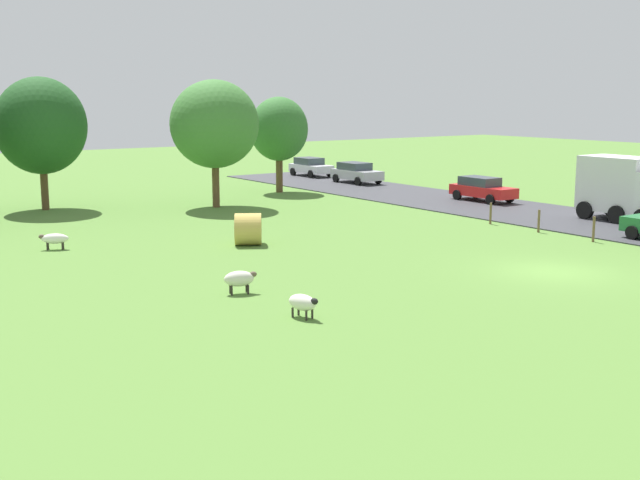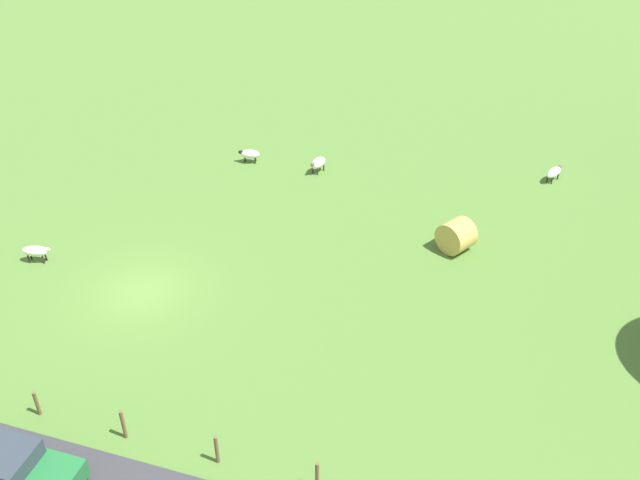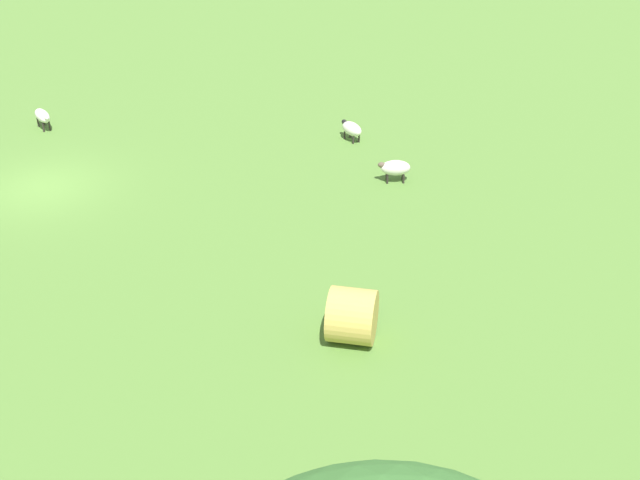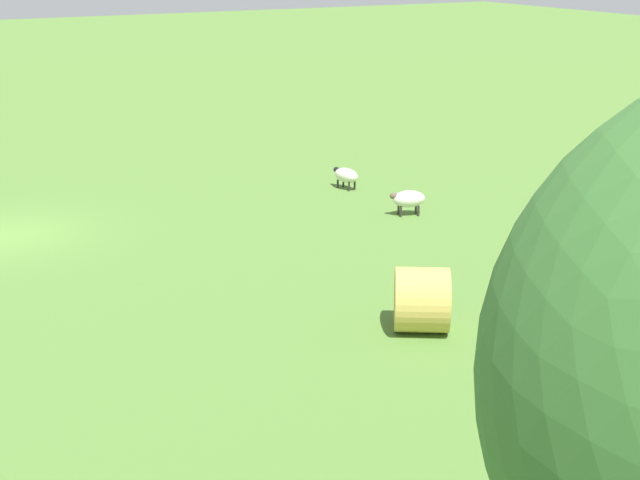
# 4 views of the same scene
# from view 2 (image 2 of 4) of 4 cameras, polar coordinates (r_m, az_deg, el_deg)

# --- Properties ---
(ground_plane) EXTENTS (160.00, 160.00, 0.00)m
(ground_plane) POSITION_cam_2_polar(r_m,az_deg,el_deg) (29.58, -14.16, -4.07)
(ground_plane) COLOR #517A33
(sheep_0) EXTENTS (0.72, 1.31, 0.77)m
(sheep_0) POSITION_cam_2_polar(r_m,az_deg,el_deg) (32.37, -22.00, -0.84)
(sheep_0) COLOR white
(sheep_0) RESTS_ON ground_plane
(sheep_1) EXTENTS (1.19, 0.83, 0.80)m
(sheep_1) POSITION_cam_2_polar(r_m,az_deg,el_deg) (36.69, -0.16, 6.24)
(sheep_1) COLOR silver
(sheep_1) RESTS_ON ground_plane
(sheep_2) EXTENTS (0.74, 1.17, 0.74)m
(sheep_2) POSITION_cam_2_polar(r_m,az_deg,el_deg) (37.82, -5.71, 6.92)
(sheep_2) COLOR silver
(sheep_2) RESTS_ON ground_plane
(sheep_3) EXTENTS (1.27, 0.93, 0.72)m
(sheep_3) POSITION_cam_2_polar(r_m,az_deg,el_deg) (37.84, 18.40, 5.22)
(sheep_3) COLOR white
(sheep_3) RESTS_ON ground_plane
(hay_bale_0) EXTENTS (1.77, 1.86, 1.45)m
(hay_bale_0) POSITION_cam_2_polar(r_m,az_deg,el_deg) (31.20, 10.96, 0.33)
(hay_bale_0) COLOR tan
(hay_bale_0) RESTS_ON ground_plane
(fence_post_1) EXTENTS (0.12, 0.12, 1.01)m
(fence_post_1) POSITION_cam_2_polar(r_m,az_deg,el_deg) (25.40, -21.92, -12.16)
(fence_post_1) COLOR brown
(fence_post_1) RESTS_ON ground_plane
(fence_post_2) EXTENTS (0.12, 0.12, 1.19)m
(fence_post_2) POSITION_cam_2_polar(r_m,az_deg,el_deg) (23.77, -15.62, -14.17)
(fence_post_2) COLOR brown
(fence_post_2) RESTS_ON ground_plane
(fence_post_3) EXTENTS (0.12, 0.12, 1.14)m
(fence_post_3) POSITION_cam_2_polar(r_m,az_deg,el_deg) (22.58, -8.35, -16.42)
(fence_post_3) COLOR brown
(fence_post_3) RESTS_ON ground_plane
(fence_post_4) EXTENTS (0.12, 0.12, 1.14)m
(fence_post_4) POSITION_cam_2_polar(r_m,az_deg,el_deg) (21.78, -0.23, -18.55)
(fence_post_4) COLOR brown
(fence_post_4) RESTS_ON ground_plane
(car_0) EXTENTS (1.94, 4.26, 1.56)m
(car_0) POSITION_cam_2_polar(r_m,az_deg,el_deg) (23.44, -24.13, -16.47)
(car_0) COLOR #237238
(car_0) RESTS_ON road_strip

